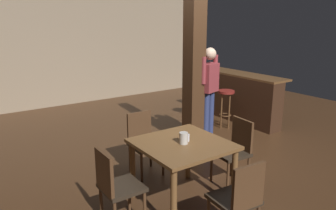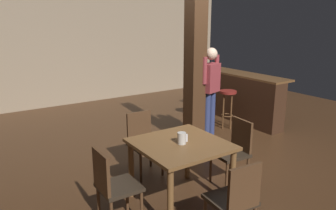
{
  "view_description": "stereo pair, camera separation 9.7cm",
  "coord_description": "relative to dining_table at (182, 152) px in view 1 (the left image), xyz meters",
  "views": [
    {
      "loc": [
        -3.32,
        -3.9,
        2.21
      ],
      "look_at": [
        -0.63,
        -0.02,
        0.95
      ],
      "focal_mm": 35.0,
      "sensor_mm": 36.0,
      "label": 1
    },
    {
      "loc": [
        -3.24,
        -3.96,
        2.21
      ],
      "look_at": [
        -0.63,
        -0.02,
        0.95
      ],
      "focal_mm": 35.0,
      "sensor_mm": 36.0,
      "label": 2
    }
  ],
  "objects": [
    {
      "name": "ground_plane",
      "position": [
        1.11,
        1.0,
        -0.66
      ],
      "size": [
        10.8,
        10.8,
        0.0
      ],
      "primitive_type": "plane",
      "color": "#422816"
    },
    {
      "name": "wall_back",
      "position": [
        1.11,
        5.5,
        0.74
      ],
      "size": [
        8.0,
        0.1,
        2.8
      ],
      "primitive_type": "cube",
      "color": "gray",
      "rests_on": "ground_plane"
    },
    {
      "name": "pillar",
      "position": [
        1.3,
        1.4,
        0.74
      ],
      "size": [
        0.28,
        0.28,
        2.8
      ],
      "primitive_type": "cube",
      "color": "#422816",
      "rests_on": "ground_plane"
    },
    {
      "name": "dining_table",
      "position": [
        0.0,
        0.0,
        0.0
      ],
      "size": [
        1.02,
        1.02,
        0.77
      ],
      "color": "brown",
      "rests_on": "ground_plane"
    },
    {
      "name": "chair_west",
      "position": [
        -0.9,
        -0.02,
        -0.15
      ],
      "size": [
        0.42,
        0.42,
        0.89
      ],
      "color": "#2D2319",
      "rests_on": "ground_plane"
    },
    {
      "name": "chair_north",
      "position": [
        0.01,
        0.94,
        -0.15
      ],
      "size": [
        0.43,
        0.43,
        0.89
      ],
      "color": "#2D2319",
      "rests_on": "ground_plane"
    },
    {
      "name": "chair_east",
      "position": [
        0.87,
        -0.03,
        -0.15
      ],
      "size": [
        0.45,
        0.45,
        0.89
      ],
      "color": "#2D2319",
      "rests_on": "ground_plane"
    },
    {
      "name": "chair_south",
      "position": [
        -0.01,
        -0.94,
        -0.15
      ],
      "size": [
        0.45,
        0.45,
        0.89
      ],
      "color": "#2D2319",
      "rests_on": "ground_plane"
    },
    {
      "name": "napkin_cup",
      "position": [
        -0.01,
        -0.03,
        0.19
      ],
      "size": [
        0.1,
        0.1,
        0.14
      ],
      "primitive_type": "cylinder",
      "color": "beige",
      "rests_on": "dining_table"
    },
    {
      "name": "salt_shaker",
      "position": [
        0.08,
        -0.0,
        0.16
      ],
      "size": [
        0.03,
        0.03,
        0.09
      ],
      "primitive_type": "cylinder",
      "color": "silver",
      "rests_on": "dining_table"
    },
    {
      "name": "standing_person",
      "position": [
        1.59,
        1.32,
        0.35
      ],
      "size": [
        0.47,
        0.29,
        1.72
      ],
      "color": "maroon",
      "rests_on": "ground_plane"
    },
    {
      "name": "bar_counter",
      "position": [
        3.03,
        1.97,
        -0.13
      ],
      "size": [
        0.56,
        2.1,
        1.04
      ],
      "color": "brown",
      "rests_on": "ground_plane"
    },
    {
      "name": "bar_stool_near",
      "position": [
        2.45,
        1.76,
        -0.07
      ],
      "size": [
        0.34,
        0.34,
        0.78
      ],
      "color": "maroon",
      "rests_on": "ground_plane"
    },
    {
      "name": "bar_stool_mid",
      "position": [
        2.39,
        2.51,
        -0.08
      ],
      "size": [
        0.33,
        0.33,
        0.77
      ],
      "color": "maroon",
      "rests_on": "ground_plane"
    }
  ]
}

